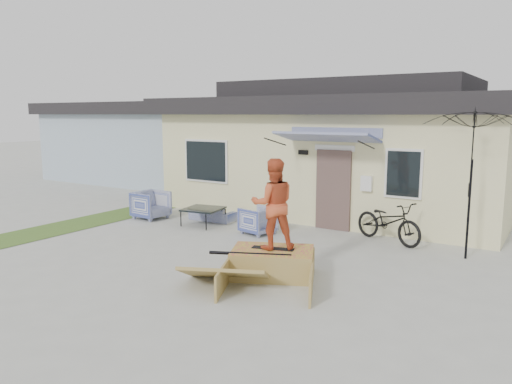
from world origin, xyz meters
The scene contains 13 objects.
ground centered at (0.00, 0.00, 0.00)m, with size 90.00×90.00×0.00m, color #A7A89F.
grass_strip centered at (-5.20, 2.00, 0.00)m, with size 1.40×8.00×0.01m, color #3F6125.
house centered at (0.00, 7.99, 1.94)m, with size 10.80×8.49×4.10m.
neighbor_house centered at (-10.50, 10.00, 1.78)m, with size 8.60×7.60×3.50m.
loveseat centered at (-2.37, 3.66, 0.26)m, with size 1.35×0.40×0.53m, color #2E3D8D.
armchair_left centered at (-4.01, 2.88, 0.45)m, with size 0.87×0.81×0.89m, color #2E3D8D.
armchair_right centered at (-0.41, 3.00, 0.38)m, with size 0.74×0.70×0.77m, color #2E3D8D.
coffee_table centered at (-2.19, 3.02, 0.24)m, with size 0.97×0.97×0.48m, color black.
bicycle centered at (2.64, 3.97, 0.61)m, with size 0.66×1.90×1.21m, color black.
patio_umbrella centered at (4.44, 3.53, 1.75)m, with size 2.47×2.36×2.20m.
skate_ramp centered at (1.57, 0.38, 0.25)m, with size 1.51×2.01×0.50m, color olive, non-canonical shape.
skateboard centered at (1.55, 0.43, 0.53)m, with size 0.80×0.20×0.05m, color black.
skater centered at (1.55, 0.43, 1.40)m, with size 0.83×0.64×1.69m, color #CF532C.
Camera 1 is at (6.06, -7.25, 3.01)m, focal length 34.31 mm.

